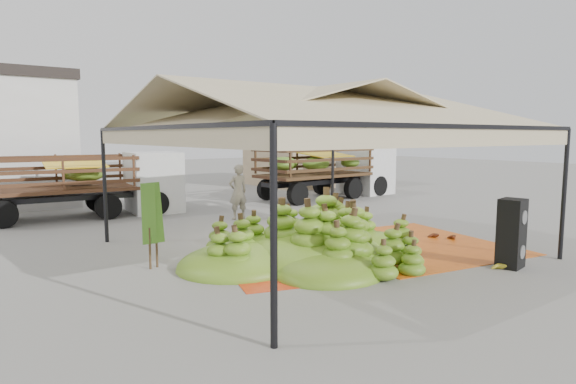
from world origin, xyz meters
TOP-DOWN VIEW (x-y plane):
  - ground at (0.00, 0.00)m, footprint 90.00×90.00m
  - canopy_tent at (0.00, 0.00)m, footprint 8.10×8.10m
  - building_tan at (10.00, 13.00)m, footprint 6.30×5.30m
  - tarp_left at (-0.54, -0.55)m, footprint 5.28×5.15m
  - tarp_right at (2.30, -0.98)m, footprint 5.14×5.33m
  - banana_heap at (-0.63, -0.63)m, footprint 7.70×7.08m
  - hand_yellow_a at (2.11, -3.70)m, footprint 0.51×0.46m
  - hand_yellow_b at (1.97, -3.70)m, footprint 0.49×0.46m
  - hand_red_a at (3.70, -1.23)m, footprint 0.52×0.49m
  - hand_red_b at (3.46, -0.86)m, footprint 0.51×0.47m
  - hand_green at (1.14, -1.94)m, footprint 0.39×0.32m
  - hanging_bunches at (1.66, 1.43)m, footprint 1.74×0.24m
  - speaker_stack at (2.39, -3.70)m, footprint 0.62×0.57m
  - banana_leaves at (-3.70, 0.47)m, footprint 0.96×1.36m
  - vendor at (0.65, 5.04)m, footprint 0.69×0.46m
  - truck_left at (-3.15, 8.58)m, footprint 6.64×2.74m
  - truck_right at (7.24, 7.70)m, footprint 7.08×2.80m

SIDE VIEW (x-z plane):
  - ground at x=0.00m, z-range 0.00..0.00m
  - banana_leaves at x=-3.70m, z-range -1.85..1.85m
  - tarp_left at x=-0.54m, z-range 0.00..0.01m
  - tarp_right at x=2.30m, z-range 0.00..0.01m
  - hand_yellow_b at x=1.97m, z-range 0.00..0.17m
  - hand_green at x=1.14m, z-range 0.00..0.18m
  - hand_red_b at x=3.46m, z-range 0.00..0.18m
  - hand_red_a at x=3.70m, z-range 0.00..0.19m
  - hand_yellow_a at x=2.11m, z-range 0.00..0.20m
  - banana_heap at x=-0.63m, z-range 0.00..1.34m
  - speaker_stack at x=2.39m, z-range 0.00..1.50m
  - vendor at x=0.65m, z-range 0.00..1.88m
  - truck_left at x=-3.15m, z-range 0.26..2.48m
  - truck_right at x=7.24m, z-range 0.28..2.66m
  - building_tan at x=10.00m, z-range 0.02..4.12m
  - hanging_bunches at x=1.66m, z-range 2.52..2.72m
  - canopy_tent at x=0.00m, z-range 1.30..5.30m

